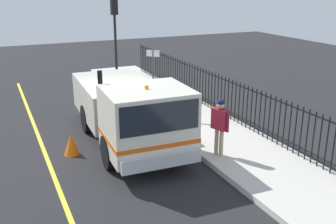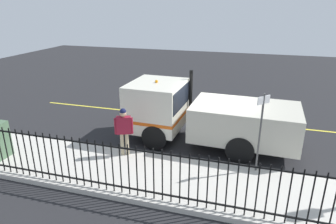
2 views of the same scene
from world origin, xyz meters
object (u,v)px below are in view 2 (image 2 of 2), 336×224
work_truck (196,112)px  worker_standing (124,127)px  traffic_cone (206,118)px  street_sign (261,124)px

work_truck → worker_standing: 2.86m
work_truck → traffic_cone: (-1.87, 0.13, -0.92)m
traffic_cone → worker_standing: bearing=-29.7°
traffic_cone → street_sign: (3.62, 2.20, 1.40)m
worker_standing → traffic_cone: size_ratio=2.57×
worker_standing → traffic_cone: bearing=39.0°
worker_standing → traffic_cone: 4.51m
street_sign → worker_standing: bearing=-87.0°
street_sign → traffic_cone: bearing=-148.8°
work_truck → traffic_cone: 2.08m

